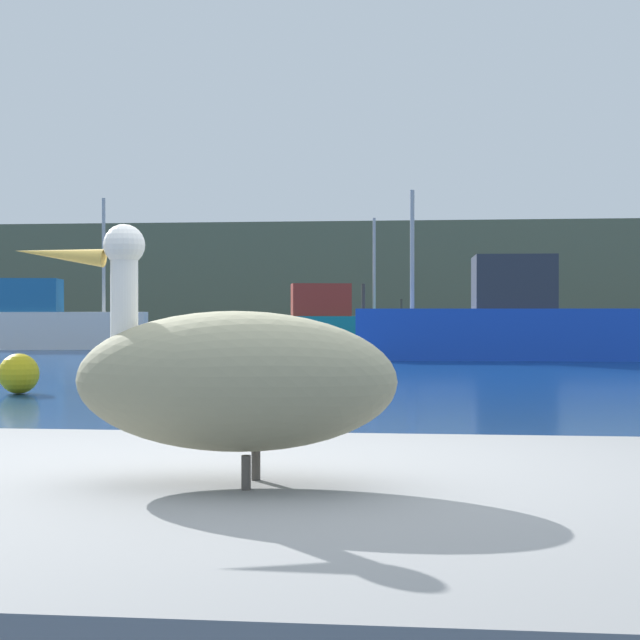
# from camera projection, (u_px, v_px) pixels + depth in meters

# --- Properties ---
(hillside_backdrop) EXTENTS (140.00, 16.44, 7.22)m
(hillside_backdrop) POSITION_uv_depth(u_px,v_px,m) (420.00, 280.00, 73.20)
(hillside_backdrop) COLOR #5B664C
(hillside_backdrop) RESTS_ON ground
(pier_dock) EXTENTS (3.90, 2.81, 0.78)m
(pier_dock) POSITION_uv_depth(u_px,v_px,m) (235.00, 605.00, 3.24)
(pier_dock) COLOR gray
(pier_dock) RESTS_ON ground
(pelican) EXTENTS (1.27, 0.52, 0.84)m
(pelican) POSITION_uv_depth(u_px,v_px,m) (232.00, 378.00, 3.23)
(pelican) COLOR gray
(pelican) RESTS_ON pier_dock
(fishing_boat_white) EXTENTS (7.59, 3.35, 5.30)m
(fishing_boat_white) POSITION_uv_depth(u_px,v_px,m) (37.00, 323.00, 35.00)
(fishing_boat_white) COLOR white
(fishing_boat_white) RESTS_ON ground
(fishing_boat_teal) EXTENTS (6.49, 3.08, 5.15)m
(fishing_boat_teal) POSITION_uv_depth(u_px,v_px,m) (327.00, 322.00, 40.91)
(fishing_boat_teal) COLOR teal
(fishing_boat_teal) RESTS_ON ground
(fishing_boat_blue) EXTENTS (7.66, 2.73, 4.72)m
(fishing_boat_blue) POSITION_uv_depth(u_px,v_px,m) (498.00, 323.00, 27.81)
(fishing_boat_blue) COLOR blue
(fishing_boat_blue) RESTS_ON ground
(mooring_buoy) EXTENTS (0.65, 0.65, 0.65)m
(mooring_buoy) POSITION_uv_depth(u_px,v_px,m) (19.00, 374.00, 16.19)
(mooring_buoy) COLOR yellow
(mooring_buoy) RESTS_ON ground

